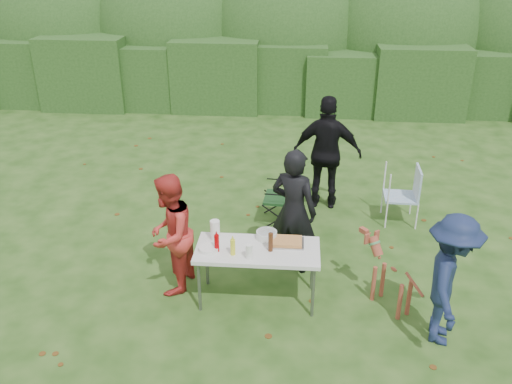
# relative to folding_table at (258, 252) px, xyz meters

# --- Properties ---
(ground) EXTENTS (80.00, 80.00, 0.00)m
(ground) POSITION_rel_folding_table_xyz_m (-0.01, 0.23, -0.69)
(ground) COLOR #1E4211
(hedge_row) EXTENTS (22.00, 1.40, 1.70)m
(hedge_row) POSITION_rel_folding_table_xyz_m (-0.01, 8.23, 0.16)
(hedge_row) COLOR #23471C
(hedge_row) RESTS_ON ground
(shrub_backdrop) EXTENTS (20.00, 2.60, 3.20)m
(shrub_backdrop) POSITION_rel_folding_table_xyz_m (-0.01, 9.83, 0.91)
(shrub_backdrop) COLOR #3D6628
(shrub_backdrop) RESTS_ON ground
(folding_table) EXTENTS (1.50, 0.70, 0.74)m
(folding_table) POSITION_rel_folding_table_xyz_m (0.00, 0.00, 0.00)
(folding_table) COLOR silver
(folding_table) RESTS_ON ground
(person_cook) EXTENTS (0.75, 0.63, 1.74)m
(person_cook) POSITION_rel_folding_table_xyz_m (0.42, 0.78, 0.18)
(person_cook) COLOR black
(person_cook) RESTS_ON ground
(person_red_jacket) EXTENTS (0.71, 0.86, 1.58)m
(person_red_jacket) POSITION_rel_folding_table_xyz_m (-1.11, 0.16, 0.11)
(person_red_jacket) COLOR red
(person_red_jacket) RESTS_ON ground
(person_black_puffy) EXTENTS (1.16, 0.58, 1.90)m
(person_black_puffy) POSITION_rel_folding_table_xyz_m (0.92, 2.71, 0.26)
(person_black_puffy) COLOR black
(person_black_puffy) RESTS_ON ground
(child) EXTENTS (0.79, 1.11, 1.56)m
(child) POSITION_rel_folding_table_xyz_m (2.13, -0.55, 0.09)
(child) COLOR #182447
(child) RESTS_ON ground
(dog) EXTENTS (0.81, 0.92, 0.84)m
(dog) POSITION_rel_folding_table_xyz_m (1.64, -0.02, -0.27)
(dog) COLOR #9D4732
(dog) RESTS_ON ground
(camping_chair) EXTENTS (0.67, 0.67, 1.00)m
(camping_chair) POSITION_rel_folding_table_xyz_m (0.22, 2.03, -0.19)
(camping_chair) COLOR #183D1A
(camping_chair) RESTS_ON ground
(lawn_chair) EXTENTS (0.57, 0.57, 0.93)m
(lawn_chair) POSITION_rel_folding_table_xyz_m (2.08, 2.25, -0.22)
(lawn_chair) COLOR teal
(lawn_chair) RESTS_ON ground
(food_tray) EXTENTS (0.45, 0.30, 0.02)m
(food_tray) POSITION_rel_folding_table_xyz_m (0.33, 0.14, 0.06)
(food_tray) COLOR #B7B7BA
(food_tray) RESTS_ON folding_table
(focaccia_bread) EXTENTS (0.40, 0.26, 0.04)m
(focaccia_bread) POSITION_rel_folding_table_xyz_m (0.33, 0.14, 0.09)
(focaccia_bread) COLOR #CB8646
(focaccia_bread) RESTS_ON food_tray
(mustard_bottle) EXTENTS (0.06, 0.06, 0.20)m
(mustard_bottle) POSITION_rel_folding_table_xyz_m (-0.28, -0.15, 0.15)
(mustard_bottle) COLOR yellow
(mustard_bottle) RESTS_ON folding_table
(ketchup_bottle) EXTENTS (0.06, 0.06, 0.22)m
(ketchup_bottle) POSITION_rel_folding_table_xyz_m (-0.48, -0.09, 0.16)
(ketchup_bottle) COLOR #A30003
(ketchup_bottle) RESTS_ON folding_table
(beer_bottle) EXTENTS (0.06, 0.06, 0.24)m
(beer_bottle) POSITION_rel_folding_table_xyz_m (0.16, -0.03, 0.17)
(beer_bottle) COLOR #47230F
(beer_bottle) RESTS_ON folding_table
(paper_towel_roll) EXTENTS (0.12, 0.12, 0.26)m
(paper_towel_roll) POSITION_rel_folding_table_xyz_m (-0.54, 0.18, 0.18)
(paper_towel_roll) COLOR white
(paper_towel_roll) RESTS_ON folding_table
(cup_stack) EXTENTS (0.08, 0.08, 0.18)m
(cup_stack) POSITION_rel_folding_table_xyz_m (-0.08, -0.22, 0.14)
(cup_stack) COLOR white
(cup_stack) RESTS_ON folding_table
(pasta_bowl) EXTENTS (0.26, 0.26, 0.10)m
(pasta_bowl) POSITION_rel_folding_table_xyz_m (0.09, 0.25, 0.10)
(pasta_bowl) COLOR silver
(pasta_bowl) RESTS_ON folding_table
(plate_stack) EXTENTS (0.24, 0.24, 0.05)m
(plate_stack) POSITION_rel_folding_table_xyz_m (-0.58, -0.09, 0.08)
(plate_stack) COLOR white
(plate_stack) RESTS_ON folding_table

